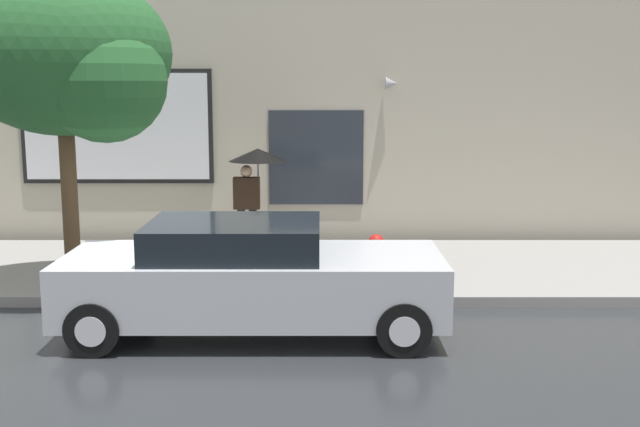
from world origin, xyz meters
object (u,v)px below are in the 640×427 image
(parked_car, at_px, (248,278))
(pedestrian_with_umbrella, at_px, (251,169))
(fire_hydrant, at_px, (373,261))
(street_tree, at_px, (67,60))

(parked_car, height_order, pedestrian_with_umbrella, pedestrian_with_umbrella)
(parked_car, xyz_separation_m, pedestrian_with_umbrella, (-0.28, 4.03, 0.91))
(parked_car, xyz_separation_m, fire_hydrant, (1.67, 1.63, -0.17))
(pedestrian_with_umbrella, bearing_deg, street_tree, -134.29)
(parked_car, distance_m, pedestrian_with_umbrella, 4.14)
(fire_hydrant, bearing_deg, pedestrian_with_umbrella, 129.20)
(fire_hydrant, height_order, pedestrian_with_umbrella, pedestrian_with_umbrella)
(parked_car, relative_size, street_tree, 1.03)
(fire_hydrant, relative_size, pedestrian_with_umbrella, 0.43)
(parked_car, bearing_deg, pedestrian_with_umbrella, 93.96)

